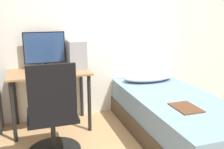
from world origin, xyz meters
name	(u,v)px	position (x,y,z in m)	size (l,w,h in m)	color
wall_back	(83,27)	(0.00, 1.52, 1.25)	(8.00, 0.05, 2.50)	silver
desk	(50,81)	(-0.50, 1.20, 0.62)	(0.97, 0.58, 0.74)	#997047
office_chair	(53,123)	(-0.54, 0.52, 0.37)	(0.56, 0.56, 1.00)	black
bed	(176,117)	(0.86, 0.49, 0.24)	(0.96, 1.99, 0.50)	#4C3D2D
pillow	(149,77)	(0.86, 1.23, 0.55)	(0.73, 0.36, 0.11)	#B2B7C6
magazine	(186,108)	(0.76, 0.18, 0.50)	(0.24, 0.32, 0.01)	#56331E
monitor	(45,49)	(-0.53, 1.39, 0.99)	(0.51, 0.17, 0.47)	black
keyboard	(48,73)	(-0.53, 1.09, 0.75)	(0.35, 0.13, 0.02)	#33477A
pc_tower	(76,54)	(-0.14, 1.30, 0.92)	(0.22, 0.33, 0.35)	#99999E
mouse	(67,71)	(-0.30, 1.09, 0.75)	(0.06, 0.09, 0.02)	silver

